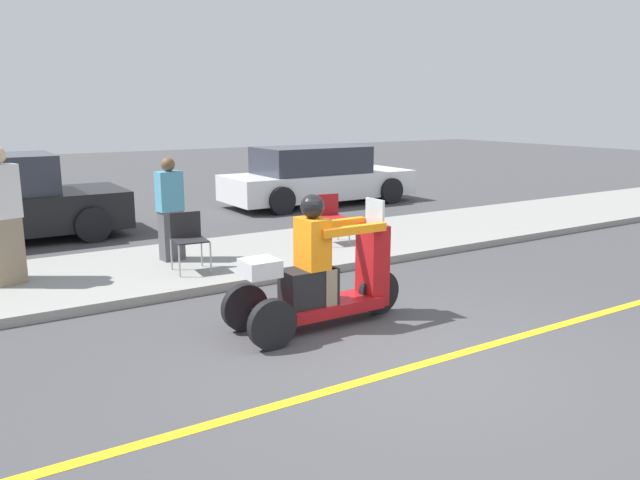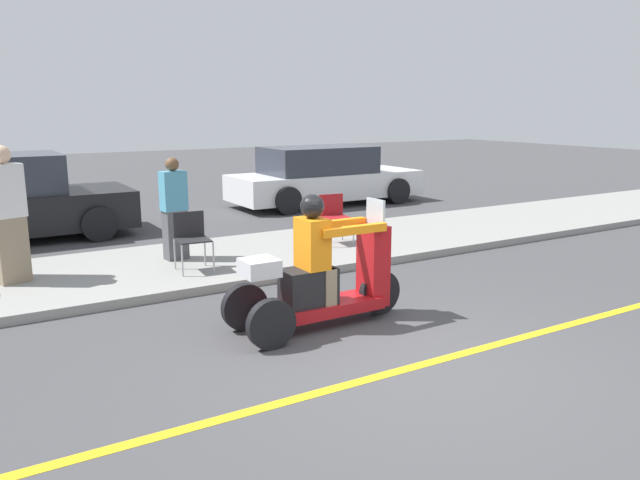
% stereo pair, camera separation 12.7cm
% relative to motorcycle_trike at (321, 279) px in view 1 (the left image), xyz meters
% --- Properties ---
extents(ground_plane, '(60.00, 60.00, 0.00)m').
position_rel_motorcycle_trike_xyz_m(ground_plane, '(0.18, -1.42, -0.54)').
color(ground_plane, '#424244').
extents(lane_stripe, '(24.00, 0.12, 0.01)m').
position_rel_motorcycle_trike_xyz_m(lane_stripe, '(-0.02, -1.42, -0.54)').
color(lane_stripe, gold).
rests_on(lane_stripe, ground).
extents(sidewalk_strip, '(28.00, 2.80, 0.12)m').
position_rel_motorcycle_trike_xyz_m(sidewalk_strip, '(0.18, 3.18, -0.48)').
color(sidewalk_strip, gray).
rests_on(sidewalk_strip, ground).
extents(motorcycle_trike, '(2.11, 0.74, 1.50)m').
position_rel_motorcycle_trike_xyz_m(motorcycle_trike, '(0.00, 0.00, 0.00)').
color(motorcycle_trike, black).
rests_on(motorcycle_trike, ground).
extents(spectator_end_of_line, '(0.49, 0.38, 1.80)m').
position_rel_motorcycle_trike_xyz_m(spectator_end_of_line, '(-2.79, 3.27, 0.45)').
color(spectator_end_of_line, gray).
rests_on(spectator_end_of_line, sidewalk_strip).
extents(spectator_near_curb, '(0.39, 0.27, 1.55)m').
position_rel_motorcycle_trike_xyz_m(spectator_near_curb, '(-0.53, 3.40, 0.33)').
color(spectator_near_curb, '#515156').
rests_on(spectator_near_curb, sidewalk_strip).
extents(folding_chair_set_back, '(0.50, 0.50, 0.82)m').
position_rel_motorcycle_trike_xyz_m(folding_chair_set_back, '(-0.53, 2.67, 0.08)').
color(folding_chair_set_back, '#A5A8AD').
rests_on(folding_chair_set_back, sidewalk_strip).
extents(folding_chair_curbside, '(0.52, 0.52, 0.82)m').
position_rel_motorcycle_trike_xyz_m(folding_chair_curbside, '(2.16, 3.15, 0.08)').
color(folding_chair_curbside, '#A5A8AD').
rests_on(folding_chair_curbside, sidewalk_strip).
extents(parked_car_lot_right, '(4.83, 1.97, 1.44)m').
position_rel_motorcycle_trike_xyz_m(parked_car_lot_right, '(4.63, 7.53, 0.14)').
color(parked_car_lot_right, silver).
rests_on(parked_car_lot_right, ground).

